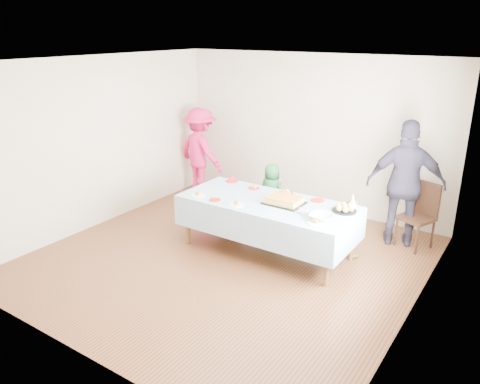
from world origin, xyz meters
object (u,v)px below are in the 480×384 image
Objects in this scene: party_table at (267,205)px; adult_left at (201,152)px; dining_chair at (420,211)px; birthday_cake at (284,201)px.

adult_left is at bearing 147.91° from party_table.
party_table is 2.80m from adult_left.
adult_left is at bearing -158.45° from dining_chair.
dining_chair is at bearing -168.14° from adult_left.
dining_chair reaches higher than party_table.
birthday_cake is 0.32× the size of adult_left.
birthday_cake is 2.07m from dining_chair.
adult_left is (-2.37, 1.49, 0.11)m from party_table.
dining_chair is (1.53, 1.37, -0.28)m from birthday_cake.
party_table is 0.26m from birthday_cake.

